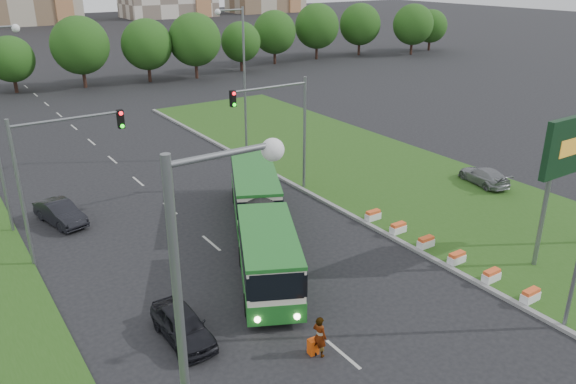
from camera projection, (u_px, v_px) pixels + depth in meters
ground at (315, 272)px, 29.26m from camera, size 360.00×360.00×0.00m
grass_median at (391, 177)px, 42.10m from camera, size 14.00×60.00×0.15m
median_kerb at (317, 197)px, 38.51m from camera, size 0.30×60.00×0.18m
lane_markings at (129, 174)px, 43.09m from camera, size 0.20×100.00×0.01m
flower_planters at (441, 250)px, 30.63m from camera, size 1.10×11.50×0.60m
traffic_mast_median at (285, 119)px, 37.41m from camera, size 5.76×0.32×8.00m
traffic_mast_left at (50, 165)px, 28.80m from camera, size 5.76×0.32×8.00m
street_lamps at (175, 127)px, 33.14m from camera, size 36.00×60.00×12.00m
tree_line at (131, 48)px, 75.04m from camera, size 120.00×8.00×9.00m
articulated_bus at (254, 219)px, 31.40m from camera, size 2.61×16.73×2.75m
car_left_near at (183, 325)px, 23.79m from camera, size 1.66×4.11×1.40m
car_left_far at (60, 213)px, 34.55m from camera, size 2.50×4.51×1.41m
car_median at (484, 176)px, 40.45m from camera, size 2.51×4.48×1.23m
pedestrian at (320, 336)px, 22.73m from camera, size 0.60×0.76×1.82m
shopping_trolley at (313, 347)px, 23.02m from camera, size 0.40×0.42×0.69m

